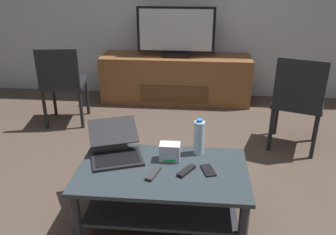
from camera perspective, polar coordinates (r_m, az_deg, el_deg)
The scene contains 12 objects.
ground_plane at distance 2.77m, azimuth -0.57°, elevation -12.39°, with size 7.68×7.68×0.00m, color #4C3D33.
coffee_table at distance 2.39m, azimuth -0.88°, elevation -10.88°, with size 1.12×0.65×0.40m.
media_cabinet at distance 4.47m, azimuth 1.23°, elevation 6.31°, with size 1.84×0.49×0.58m.
television at distance 4.31m, azimuth 1.28°, elevation 13.53°, with size 0.93×0.20×0.59m.
dining_chair at distance 3.38m, azimuth 20.36°, elevation 2.82°, with size 0.56×0.56×0.90m.
side_chair at distance 3.89m, azimuth -16.77°, elevation 5.70°, with size 0.49×0.49×0.86m.
laptop at distance 2.48m, azimuth -8.53°, elevation -4.78°, with size 0.46×0.52×0.19m.
router_box at distance 2.40m, azimuth 0.30°, elevation -5.59°, with size 0.14×0.10×0.12m.
water_bottle_near at distance 2.46m, azimuth 5.06°, elevation -3.22°, with size 0.08×0.08×0.26m.
cell_phone at distance 2.32m, azimuth 6.53°, elevation -8.52°, with size 0.07×0.14×0.01m, color black.
tv_remote at distance 2.29m, azimuth 3.00°, elevation -8.63°, with size 0.04×0.16×0.02m, color black.
soundbar_remote at distance 2.26m, azimuth -2.40°, elevation -9.06°, with size 0.04×0.16×0.02m, color #2D2D30.
Camera 1 is at (0.23, -2.22, 1.64)m, focal length 37.58 mm.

